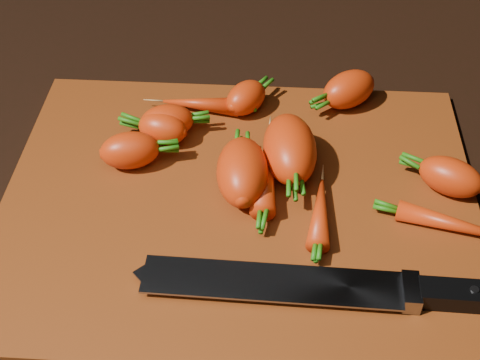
{
  "coord_description": "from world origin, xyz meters",
  "views": [
    {
      "loc": [
        0.03,
        -0.49,
        0.52
      ],
      "look_at": [
        0.0,
        0.01,
        0.03
      ],
      "focal_mm": 50.0,
      "sensor_mm": 36.0,
      "label": 1
    }
  ],
  "objects": [
    {
      "name": "carrot_2",
      "position": [
        0.05,
        0.05,
        0.04
      ],
      "size": [
        0.07,
        0.1,
        0.06
      ],
      "primitive_type": "ellipsoid",
      "rotation": [
        0.0,
        0.0,
        -1.46
      ],
      "color": "red",
      "rests_on": "cutting_board"
    },
    {
      "name": "carrot_7",
      "position": [
        0.03,
        0.03,
        0.03
      ],
      "size": [
        0.03,
        0.13,
        0.03
      ],
      "primitive_type": "ellipsoid",
      "rotation": [
        0.0,
        0.0,
        1.55
      ],
      "color": "red",
      "rests_on": "cutting_board"
    },
    {
      "name": "carrot_1",
      "position": [
        -0.09,
        0.09,
        0.03
      ],
      "size": [
        0.06,
        0.05,
        0.04
      ],
      "primitive_type": "ellipsoid",
      "rotation": [
        0.0,
        0.0,
        2.9
      ],
      "color": "red",
      "rests_on": "cutting_board"
    },
    {
      "name": "carrot_4",
      "position": [
        0.12,
        0.17,
        0.03
      ],
      "size": [
        0.08,
        0.08,
        0.04
      ],
      "primitive_type": "ellipsoid",
      "rotation": [
        0.0,
        0.0,
        3.78
      ],
      "color": "red",
      "rests_on": "cutting_board"
    },
    {
      "name": "carrot_11",
      "position": [
        -0.06,
        0.14,
        0.02
      ],
      "size": [
        0.09,
        0.03,
        0.02
      ],
      "primitive_type": "ellipsoid",
      "rotation": [
        0.0,
        0.0,
        3.08
      ],
      "color": "red",
      "rests_on": "cutting_board"
    },
    {
      "name": "carrot_8",
      "position": [
        0.22,
        -0.03,
        0.02
      ],
      "size": [
        0.12,
        0.06,
        0.02
      ],
      "primitive_type": "ellipsoid",
      "rotation": [
        0.0,
        0.0,
        -0.3
      ],
      "color": "red",
      "rests_on": "cutting_board"
    },
    {
      "name": "carrot_3",
      "position": [
        0.0,
        0.01,
        0.04
      ],
      "size": [
        0.06,
        0.1,
        0.05
      ],
      "primitive_type": "ellipsoid",
      "rotation": [
        0.0,
        0.0,
        1.64
      ],
      "color": "red",
      "rests_on": "cutting_board"
    },
    {
      "name": "knife",
      "position": [
        0.06,
        -0.12,
        0.02
      ],
      "size": [
        0.39,
        0.05,
        0.02
      ],
      "rotation": [
        0.0,
        0.0,
        -0.02
      ],
      "color": "gray",
      "rests_on": "cutting_board"
    },
    {
      "name": "carrot_9",
      "position": [
        0.08,
        -0.02,
        0.02
      ],
      "size": [
        0.03,
        0.09,
        0.02
      ],
      "primitive_type": "ellipsoid",
      "rotation": [
        0.0,
        0.0,
        1.5
      ],
      "color": "red",
      "rests_on": "cutting_board"
    },
    {
      "name": "carrot_10",
      "position": [
        -0.0,
        0.15,
        0.03
      ],
      "size": [
        0.06,
        0.07,
        0.04
      ],
      "primitive_type": "ellipsoid",
      "rotation": [
        0.0,
        0.0,
        0.93
      ],
      "color": "red",
      "rests_on": "cutting_board"
    },
    {
      "name": "ground",
      "position": [
        0.0,
        0.0,
        -0.01
      ],
      "size": [
        2.0,
        2.0,
        0.01
      ],
      "primitive_type": "cube",
      "color": "black"
    },
    {
      "name": "cutting_board",
      "position": [
        0.0,
        0.0,
        0.01
      ],
      "size": [
        0.5,
        0.4,
        0.01
      ],
      "primitive_type": "cube",
      "color": "#80340E",
      "rests_on": "ground"
    },
    {
      "name": "carrot_5",
      "position": [
        -0.09,
        0.1,
        0.03
      ],
      "size": [
        0.07,
        0.05,
        0.04
      ],
      "primitive_type": "ellipsoid",
      "rotation": [
        0.0,
        0.0,
        0.25
      ],
      "color": "red",
      "rests_on": "cutting_board"
    },
    {
      "name": "carrot_0",
      "position": [
        -0.12,
        0.05,
        0.03
      ],
      "size": [
        0.07,
        0.06,
        0.04
      ],
      "primitive_type": "ellipsoid",
      "rotation": [
        0.0,
        0.0,
        0.23
      ],
      "color": "red",
      "rests_on": "cutting_board"
    },
    {
      "name": "carrot_6",
      "position": [
        0.22,
        0.03,
        0.03
      ],
      "size": [
        0.08,
        0.07,
        0.04
      ],
      "primitive_type": "ellipsoid",
      "rotation": [
        0.0,
        0.0,
        2.64
      ],
      "color": "red",
      "rests_on": "cutting_board"
    }
  ]
}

